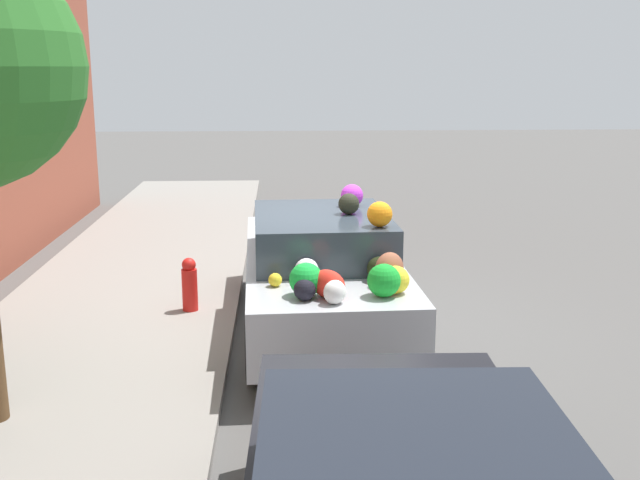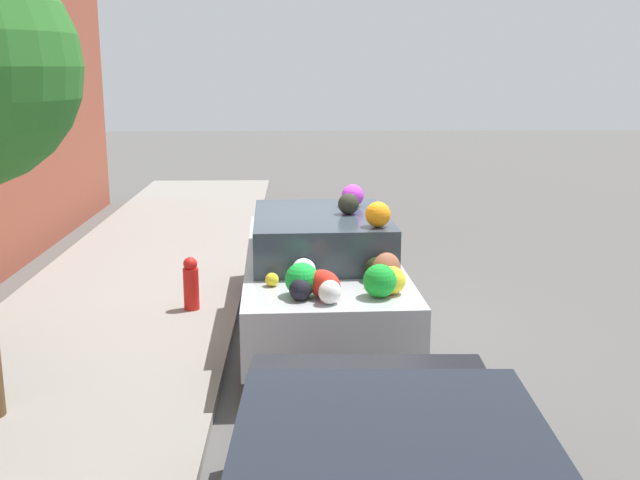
{
  "view_description": "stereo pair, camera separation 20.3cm",
  "coord_description": "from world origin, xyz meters",
  "views": [
    {
      "loc": [
        -8.77,
        0.51,
        3.19
      ],
      "look_at": [
        0.0,
        0.04,
        1.16
      ],
      "focal_mm": 42.0,
      "sensor_mm": 36.0,
      "label": 1
    },
    {
      "loc": [
        -8.78,
        0.31,
        3.19
      ],
      "look_at": [
        0.0,
        0.04,
        1.16
      ],
      "focal_mm": 42.0,
      "sensor_mm": 36.0,
      "label": 2
    }
  ],
  "objects": [
    {
      "name": "art_car",
      "position": [
        -0.06,
        0.03,
        0.8
      ],
      "size": [
        4.62,
        1.92,
        1.79
      ],
      "rotation": [
        0.0,
        0.0,
        0.03
      ],
      "color": "#B7BABF",
      "rests_on": "ground"
    },
    {
      "name": "sidewalk_curb",
      "position": [
        0.0,
        2.7,
        0.05
      ],
      "size": [
        24.0,
        3.2,
        0.11
      ],
      "color": "gray",
      "rests_on": "ground"
    },
    {
      "name": "fire_hydrant",
      "position": [
        0.57,
        1.7,
        0.45
      ],
      "size": [
        0.2,
        0.2,
        0.7
      ],
      "color": "red",
      "rests_on": "sidewalk_curb"
    },
    {
      "name": "ground_plane",
      "position": [
        0.0,
        0.0,
        0.0
      ],
      "size": [
        60.0,
        60.0,
        0.0
      ],
      "primitive_type": "plane",
      "color": "#565451"
    }
  ]
}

